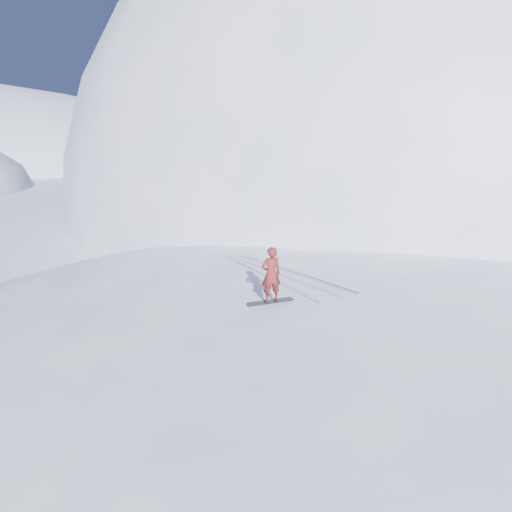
{
  "coord_description": "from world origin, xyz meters",
  "views": [
    {
      "loc": [
        -8.9,
        -9.18,
        7.07
      ],
      "look_at": [
        -3.4,
        2.67,
        3.5
      ],
      "focal_mm": 32.0,
      "sensor_mm": 36.0,
      "label": 1
    }
  ],
  "objects": [
    {
      "name": "summit_peak",
      "position": [
        22.0,
        26.0,
        0.0
      ],
      "size": [
        60.0,
        56.0,
        56.0
      ],
      "primitive_type": "ellipsoid",
      "color": "white",
      "rests_on": "ground"
    },
    {
      "name": "snowboarder",
      "position": [
        -3.4,
        1.67,
        3.22
      ],
      "size": [
        0.61,
        0.42,
        1.59
      ],
      "primitive_type": "imported",
      "rotation": [
        0.0,
        0.0,
        3.07
      ],
      "color": "maroon",
      "rests_on": "snowboard"
    },
    {
      "name": "near_ridge",
      "position": [
        1.0,
        3.0,
        0.0
      ],
      "size": [
        36.0,
        28.0,
        4.8
      ],
      "primitive_type": "ellipsoid",
      "color": "white",
      "rests_on": "ground"
    },
    {
      "name": "snowboard",
      "position": [
        -3.4,
        1.67,
        2.41
      ],
      "size": [
        1.37,
        0.35,
        0.02
      ],
      "primitive_type": "cube",
      "rotation": [
        0.0,
        0.0,
        -0.07
      ],
      "color": "black",
      "rests_on": "near_ridge"
    },
    {
      "name": "wind_bumps",
      "position": [
        -0.56,
        2.12,
        0.0
      ],
      "size": [
        16.0,
        14.4,
        1.0
      ],
      "color": "white",
      "rests_on": "ground"
    },
    {
      "name": "peak_shoulder",
      "position": [
        10.0,
        20.0,
        0.0
      ],
      "size": [
        28.0,
        24.0,
        18.0
      ],
      "primitive_type": "ellipsoid",
      "color": "white",
      "rests_on": "ground"
    },
    {
      "name": "ground",
      "position": [
        0.0,
        0.0,
        0.0
      ],
      "size": [
        400.0,
        400.0,
        0.0
      ],
      "primitive_type": "plane",
      "color": "white",
      "rests_on": "ground"
    },
    {
      "name": "board_tracks",
      "position": [
        -1.82,
        4.02,
        2.42
      ],
      "size": [
        2.05,
        5.98,
        0.04
      ],
      "color": "silver",
      "rests_on": "ground"
    }
  ]
}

